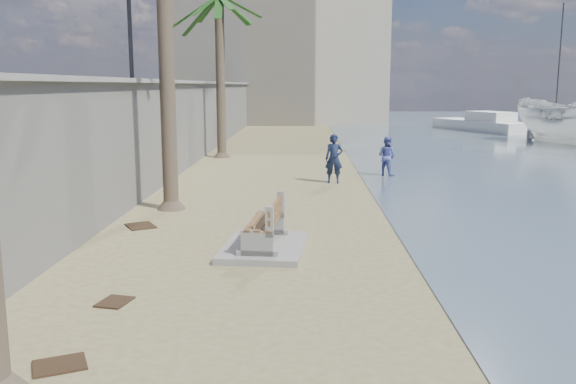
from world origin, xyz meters
name	(u,v)px	position (x,y,z in m)	size (l,w,h in m)	color
seawall	(184,125)	(-5.20, 20.00, 1.75)	(0.45, 70.00, 3.50)	gray
wall_cap	(183,82)	(-5.20, 20.00, 3.55)	(0.80, 70.00, 0.12)	gray
end_building	(284,46)	(-2.00, 52.00, 7.00)	(18.00, 12.00, 14.00)	#B7AA93
bench_far	(264,230)	(-0.99, 6.75, 0.44)	(1.85, 2.55, 1.01)	gray
palm_back	(219,0)	(-4.09, 23.37, 7.30)	(5.00, 5.00, 8.31)	brown
person_a	(334,155)	(0.90, 15.72, 0.99)	(0.71, 0.48, 1.98)	#141D39
person_b	(387,154)	(3.00, 17.53, 0.83)	(0.80, 0.62, 1.66)	#515AA7
boat_cruiser	(576,119)	(15.55, 30.10, 1.49)	(3.21, 3.31, 3.78)	silver
yacht_far	(480,126)	(13.17, 40.76, 0.35)	(8.76, 2.45, 1.50)	silver
sailboat_west	(555,120)	(22.42, 49.92, 0.33)	(6.31, 6.73, 10.57)	silver
debris_b	(60,365)	(-3.18, 1.33, 0.01)	(0.62, 0.50, 0.03)	#382616
debris_c	(141,226)	(-4.17, 8.84, 0.01)	(0.78, 0.62, 0.03)	#382616
debris_d	(115,302)	(-3.18, 3.55, 0.01)	(0.55, 0.44, 0.03)	#382616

